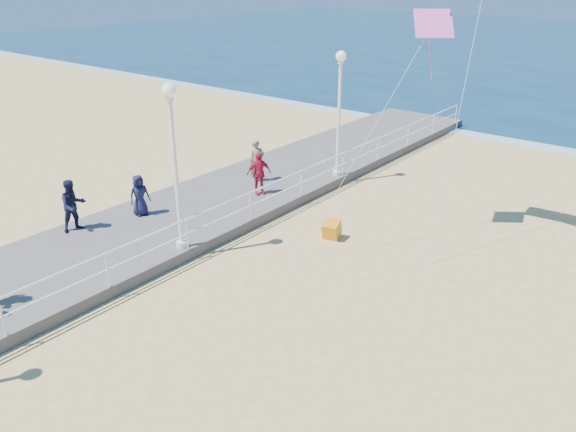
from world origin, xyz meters
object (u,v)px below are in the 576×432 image
Objects in this scene: lamp_post_far at (339,101)px; spectator_7 at (73,205)px; box_kite at (332,231)px; spectator_6 at (257,161)px; spectator_4 at (139,195)px; lamp_post_mid at (174,151)px; spectator_3 at (259,173)px.

lamp_post_far is 11.35m from spectator_7.
box_kite is at bearing -57.58° from lamp_post_far.
box_kite is (3.02, -4.75, -3.36)m from lamp_post_far.
lamp_post_far is 2.93× the size of spectator_6.
spectator_7 reaches higher than box_kite.
spectator_7 is (-1.65, -7.61, 0.01)m from spectator_6.
spectator_7 is at bearing -110.33° from lamp_post_far.
spectator_6 is (0.97, 5.37, 0.14)m from spectator_4.
lamp_post_mid is 2.89× the size of spectator_7.
lamp_post_far is 9.11m from spectator_4.
lamp_post_mid is at bearing -140.47° from spectator_3.
spectator_3 is at bearing -9.82° from spectator_4.
spectator_4 is (-2.01, -4.32, -0.11)m from spectator_3.
lamp_post_mid reaches higher than spectator_6.
spectator_6 is (-2.21, -2.80, -2.35)m from lamp_post_far.
spectator_3 is at bearing 102.81° from lamp_post_mid.
spectator_3 is (-1.17, 5.15, -2.38)m from lamp_post_mid.
spectator_4 is 5.46m from spectator_6.
spectator_6 is at bearing 4.89° from spectator_4.
box_kite is (4.19, -0.90, -0.98)m from spectator_3.
lamp_post_far is at bearing -10.39° from spectator_7.
spectator_4 is 0.85× the size of spectator_6.
lamp_post_far is at bearing -6.15° from spectator_4.
spectator_6 is 3.02× the size of box_kite.
spectator_7 is 3.06× the size of box_kite.
spectator_4 is at bearing -159.70° from spectator_6.
spectator_4 is at bearing -165.74° from box_kite.
lamp_post_mid is 4.73m from spectator_7.
lamp_post_mid is at bearing -139.98° from box_kite.
lamp_post_mid reaches higher than spectator_4.
lamp_post_mid is 2.93× the size of spectator_6.
spectator_4 is at bearing -6.87° from spectator_7.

